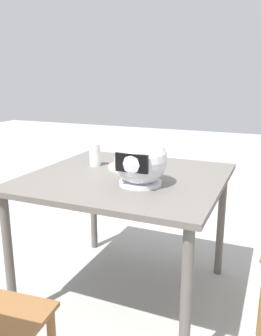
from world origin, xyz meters
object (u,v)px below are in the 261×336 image
pizza (134,164)px  motorcycle_helmet (141,160)px  drinking_glass (95,155)px  dining_table (126,189)px

pizza → motorcycle_helmet: size_ratio=0.95×
motorcycle_helmet → drinking_glass: motorcycle_helmet is taller
dining_table → pizza: bearing=-82.4°
motorcycle_helmet → drinking_glass: (0.42, -0.27, -0.06)m
dining_table → drinking_glass: (0.27, -0.13, 0.15)m
pizza → drinking_glass: drinking_glass is taller
pizza → motorcycle_helmet: motorcycle_helmet is taller
motorcycle_helmet → drinking_glass: bearing=-32.6°
dining_table → pizza: (0.02, -0.18, 0.11)m
drinking_glass → dining_table: bearing=154.7°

